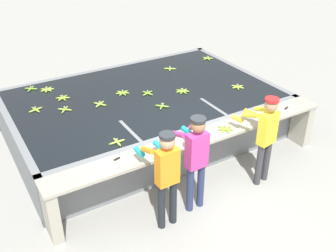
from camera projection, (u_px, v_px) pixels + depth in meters
ground_plane at (204, 188)px, 6.64m from camera, size 80.00×80.00×0.00m
wash_tank at (144, 114)px, 8.00m from camera, size 5.16×3.39×0.90m
work_ledge at (198, 149)px, 6.48m from camera, size 5.16×0.45×0.90m
worker_0 at (166, 172)px, 5.46m from camera, size 0.42×0.72×1.58m
worker_1 at (195, 155)px, 5.77m from camera, size 0.41×0.72×1.61m
worker_2 at (265, 133)px, 6.35m from camera, size 0.48×0.74×1.59m
banana_bunch_floating_0 at (36, 110)px, 7.15m from camera, size 0.28×0.28×0.08m
banana_bunch_floating_1 at (148, 93)px, 7.76m from camera, size 0.28×0.28×0.08m
banana_bunch_floating_2 at (182, 91)px, 7.84m from camera, size 0.28×0.28×0.08m
banana_bunch_floating_3 at (208, 58)px, 9.47m from camera, size 0.27×0.28×0.08m
banana_bunch_floating_4 at (31, 89)px, 7.94m from camera, size 0.24×0.24×0.08m
banana_bunch_floating_5 at (117, 142)px, 6.19m from camera, size 0.28×0.28×0.08m
banana_bunch_floating_6 at (238, 87)px, 8.02m from camera, size 0.28×0.26×0.08m
banana_bunch_floating_7 at (162, 106)px, 7.27m from camera, size 0.23×0.23×0.08m
banana_bunch_floating_8 at (123, 93)px, 7.78m from camera, size 0.28×0.27×0.08m
banana_bunch_floating_9 at (47, 90)px, 7.91m from camera, size 0.28×0.28×0.08m
banana_bunch_floating_10 at (63, 98)px, 7.57m from camera, size 0.27×0.28×0.08m
banana_bunch_floating_11 at (100, 104)px, 7.34m from camera, size 0.25×0.25×0.08m
banana_bunch_floating_12 at (65, 109)px, 7.15m from camera, size 0.24×0.24×0.08m
banana_bunch_floating_13 at (170, 69)px, 8.89m from camera, size 0.25×0.25×0.08m
banana_bunch_ledge_0 at (201, 135)px, 6.37m from camera, size 0.27×0.27×0.08m
banana_bunch_ledge_1 at (225, 129)px, 6.54m from camera, size 0.28×0.28×0.08m
knife_0 at (121, 157)px, 5.84m from camera, size 0.35×0.11×0.02m
knife_1 at (288, 107)px, 7.26m from camera, size 0.34×0.14×0.02m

